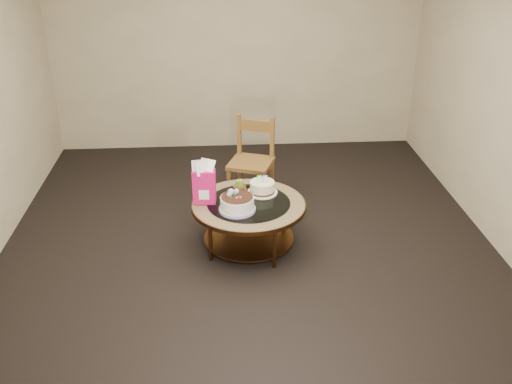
{
  "coord_description": "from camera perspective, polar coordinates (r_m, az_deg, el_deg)",
  "views": [
    {
      "loc": [
        -0.24,
        -4.45,
        2.81
      ],
      "look_at": [
        0.07,
        0.02,
        0.55
      ],
      "focal_mm": 40.0,
      "sensor_mm": 36.0,
      "label": 1
    }
  ],
  "objects": [
    {
      "name": "dining_chair",
      "position": [
        5.88,
        -0.42,
        3.14
      ],
      "size": [
        0.53,
        0.53,
        0.9
      ],
      "rotation": [
        0.0,
        0.0,
        -0.35
      ],
      "color": "brown",
      "rests_on": "ground"
    },
    {
      "name": "cream_cake",
      "position": [
        5.18,
        0.63,
        0.45
      ],
      "size": [
        0.28,
        0.28,
        0.18
      ],
      "rotation": [
        0.0,
        0.0,
        0.03
      ],
      "color": "white",
      "rests_on": "coffee_table"
    },
    {
      "name": "gift_bag",
      "position": [
        4.98,
        -5.22,
        0.99
      ],
      "size": [
        0.21,
        0.16,
        0.4
      ],
      "rotation": [
        0.0,
        0.0,
        -0.08
      ],
      "color": "#DE145E",
      "rests_on": "coffee_table"
    },
    {
      "name": "coffee_table",
      "position": [
        5.08,
        -0.73,
        -1.85
      ],
      "size": [
        1.02,
        1.02,
        0.46
      ],
      "color": "#533217",
      "rests_on": "ground"
    },
    {
      "name": "room_walls",
      "position": [
        4.64,
        -0.82,
        10.88
      ],
      "size": [
        4.52,
        5.02,
        2.61
      ],
      "color": "#BDAE8F",
      "rests_on": "ground"
    },
    {
      "name": "decorated_cake",
      "position": [
        4.89,
        -1.91,
        -1.22
      ],
      "size": [
        0.32,
        0.32,
        0.18
      ],
      "rotation": [
        0.0,
        0.0,
        -0.23
      ],
      "color": "#AD92CF",
      "rests_on": "coffee_table"
    },
    {
      "name": "pillar_candle",
      "position": [
        5.28,
        -1.64,
        0.67
      ],
      "size": [
        0.12,
        0.12,
        0.09
      ],
      "rotation": [
        0.0,
        0.0,
        0.22
      ],
      "color": "#EEDC62",
      "rests_on": "coffee_table"
    },
    {
      "name": "ground",
      "position": [
        5.27,
        -0.71,
        -5.47
      ],
      "size": [
        5.0,
        5.0,
        0.0
      ],
      "primitive_type": "plane",
      "color": "black",
      "rests_on": "ground"
    }
  ]
}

